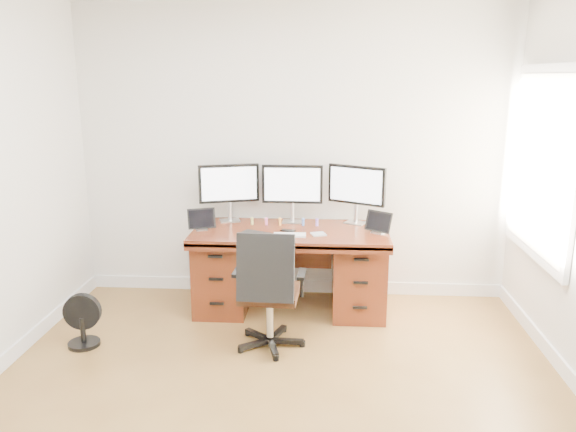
# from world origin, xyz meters

# --- Properties ---
(ground) EXTENTS (4.50, 4.50, 0.00)m
(ground) POSITION_xyz_m (0.00, 0.00, 0.00)
(ground) COLOR olive
(ground) RESTS_ON ground
(back_wall) EXTENTS (4.00, 0.10, 2.70)m
(back_wall) POSITION_xyz_m (0.00, 2.25, 1.35)
(back_wall) COLOR silver
(back_wall) RESTS_ON ground
(desk) EXTENTS (1.70, 0.80, 0.75)m
(desk) POSITION_xyz_m (0.00, 1.83, 0.40)
(desk) COLOR #572311
(desk) RESTS_ON ground
(office_chair) EXTENTS (0.56, 0.53, 0.96)m
(office_chair) POSITION_xyz_m (-0.12, 1.05, 0.32)
(office_chair) COLOR black
(office_chair) RESTS_ON ground
(floor_fan) EXTENTS (0.29, 0.25, 0.42)m
(floor_fan) POSITION_xyz_m (-1.57, 0.99, 0.20)
(floor_fan) COLOR black
(floor_fan) RESTS_ON ground
(monitor_left) EXTENTS (0.54, 0.19, 0.53)m
(monitor_left) POSITION_xyz_m (-0.58, 2.07, 1.09)
(monitor_left) COLOR silver
(monitor_left) RESTS_ON desk
(monitor_center) EXTENTS (0.55, 0.14, 0.53)m
(monitor_center) POSITION_xyz_m (-0.00, 2.07, 1.09)
(monitor_center) COLOR silver
(monitor_center) RESTS_ON desk
(monitor_right) EXTENTS (0.50, 0.29, 0.53)m
(monitor_right) POSITION_xyz_m (0.58, 2.07, 1.09)
(monitor_right) COLOR silver
(monitor_right) RESTS_ON desk
(tablet_left) EXTENTS (0.25, 0.14, 0.19)m
(tablet_left) POSITION_xyz_m (-0.77, 1.75, 0.84)
(tablet_left) COLOR silver
(tablet_left) RESTS_ON desk
(tablet_right) EXTENTS (0.23, 0.19, 0.19)m
(tablet_right) POSITION_xyz_m (0.76, 1.75, 0.84)
(tablet_right) COLOR silver
(tablet_right) RESTS_ON desk
(keyboard) EXTENTS (0.28, 0.13, 0.01)m
(keyboard) POSITION_xyz_m (0.01, 1.61, 0.76)
(keyboard) COLOR white
(keyboard) RESTS_ON desk
(trackpad) EXTENTS (0.15, 0.15, 0.01)m
(trackpad) POSITION_xyz_m (0.25, 1.66, 0.76)
(trackpad) COLOR #B6B9BE
(trackpad) RESTS_ON desk
(drawing_tablet) EXTENTS (0.28, 0.24, 0.01)m
(drawing_tablet) POSITION_xyz_m (-0.30, 1.65, 0.76)
(drawing_tablet) COLOR black
(drawing_tablet) RESTS_ON desk
(phone) EXTENTS (0.13, 0.10, 0.01)m
(phone) POSITION_xyz_m (-0.02, 1.76, 0.76)
(phone) COLOR black
(phone) RESTS_ON desk
(figurine_yellow) EXTENTS (0.03, 0.03, 0.07)m
(figurine_yellow) POSITION_xyz_m (-0.36, 1.95, 0.79)
(figurine_yellow) COLOR #CAC264
(figurine_yellow) RESTS_ON desk
(figurine_pink) EXTENTS (0.03, 0.03, 0.07)m
(figurine_pink) POSITION_xyz_m (-0.23, 1.95, 0.79)
(figurine_pink) COLOR pink
(figurine_pink) RESTS_ON desk
(figurine_orange) EXTENTS (0.03, 0.03, 0.07)m
(figurine_orange) POSITION_xyz_m (-0.10, 1.95, 0.79)
(figurine_orange) COLOR #F9A941
(figurine_orange) RESTS_ON desk
(figurine_blue) EXTENTS (0.03, 0.03, 0.07)m
(figurine_blue) POSITION_xyz_m (0.11, 1.95, 0.79)
(figurine_blue) COLOR #5580DE
(figurine_blue) RESTS_ON desk
(figurine_purple) EXTENTS (0.03, 0.03, 0.07)m
(figurine_purple) POSITION_xyz_m (0.23, 1.95, 0.79)
(figurine_purple) COLOR #9A6CE5
(figurine_purple) RESTS_ON desk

